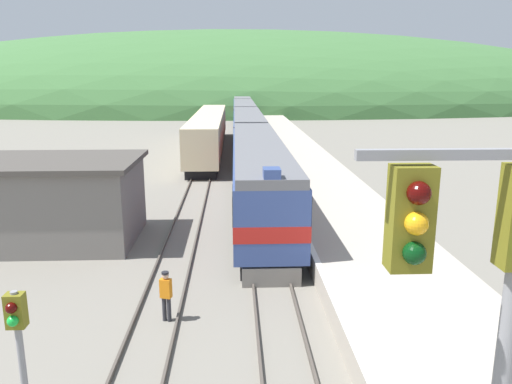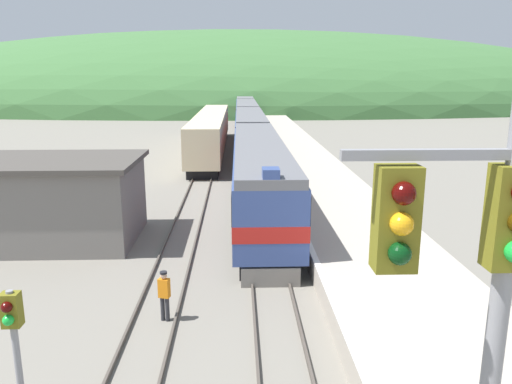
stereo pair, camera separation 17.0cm
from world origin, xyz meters
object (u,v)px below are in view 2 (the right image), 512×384
at_px(carriage_third, 247,116).
at_px(signal_post_siding, 15,341).
at_px(express_train_lead_car, 259,174).
at_px(carriage_fourth, 245,107).
at_px(carriage_fifth, 243,101).
at_px(carriage_second, 250,132).
at_px(siding_train, 211,132).
at_px(track_worker, 164,293).
at_px(signal_mast_main, 499,317).

height_order(carriage_third, signal_post_siding, carriage_third).
height_order(express_train_lead_car, carriage_third, express_train_lead_car).
bearing_deg(carriage_fourth, carriage_fifth, 90.00).
xyz_separation_m(express_train_lead_car, carriage_second, (0.00, 21.93, -0.01)).
xyz_separation_m(carriage_third, siding_train, (-4.04, -18.26, -0.23)).
bearing_deg(carriage_third, track_worker, -93.77).
bearing_deg(signal_mast_main, signal_post_siding, 146.17).
relative_size(express_train_lead_car, signal_mast_main, 2.70).
xyz_separation_m(carriage_second, signal_mast_main, (1.38, -45.96, 3.32)).
bearing_deg(track_worker, signal_mast_main, -64.91).
relative_size(express_train_lead_car, carriage_second, 1.12).
height_order(carriage_fifth, signal_post_siding, carriage_fifth).
xyz_separation_m(carriage_fifth, track_worker, (-3.67, -96.66, -1.31)).
distance_m(carriage_second, signal_mast_main, 46.10).
distance_m(carriage_second, carriage_fourth, 41.00).
relative_size(carriage_third, signal_post_siding, 5.12).
relative_size(signal_mast_main, track_worker, 4.71).
bearing_deg(carriage_third, carriage_fifth, 90.00).
bearing_deg(track_worker, carriage_fifth, 87.83).
relative_size(carriage_second, signal_post_siding, 5.12).
xyz_separation_m(carriage_second, signal_post_siding, (-5.72, -41.20, 0.46)).
relative_size(carriage_fourth, track_worker, 11.33).
relative_size(carriage_second, carriage_fourth, 1.00).
bearing_deg(express_train_lead_car, track_worker, -105.48).
distance_m(carriage_second, track_worker, 35.38).
bearing_deg(express_train_lead_car, signal_post_siding, -106.54).
bearing_deg(signal_post_siding, carriage_fifth, 86.81).
bearing_deg(siding_train, carriage_fifth, 86.10).
bearing_deg(carriage_second, signal_mast_main, -88.27).
bearing_deg(carriage_fourth, signal_mast_main, -89.09).
xyz_separation_m(carriage_second, carriage_fourth, (0.00, 41.00, 0.00)).
bearing_deg(signal_mast_main, carriage_fifth, 90.74).
bearing_deg(signal_post_siding, carriage_third, 84.70).
distance_m(carriage_third, siding_train, 18.70).
height_order(carriage_fourth, signal_mast_main, signal_mast_main).
xyz_separation_m(carriage_third, carriage_fourth, (0.00, 20.50, 0.00)).
height_order(signal_mast_main, signal_post_siding, signal_mast_main).
height_order(carriage_fourth, siding_train, carriage_fourth).
height_order(siding_train, signal_post_siding, siding_train).
height_order(express_train_lead_car, siding_train, express_train_lead_car).
relative_size(signal_mast_main, signal_post_siding, 2.13).
bearing_deg(signal_mast_main, carriage_fourth, 90.91).
relative_size(carriage_fourth, siding_train, 0.64).
height_order(carriage_third, carriage_fourth, same).
relative_size(carriage_fifth, signal_post_siding, 5.12).
distance_m(carriage_fifth, track_worker, 96.74).
xyz_separation_m(carriage_second, carriage_third, (0.00, 20.50, 0.00)).
distance_m(carriage_fifth, siding_train, 59.39).
bearing_deg(carriage_second, carriage_third, 90.00).
bearing_deg(carriage_fifth, carriage_fourth, -90.00).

